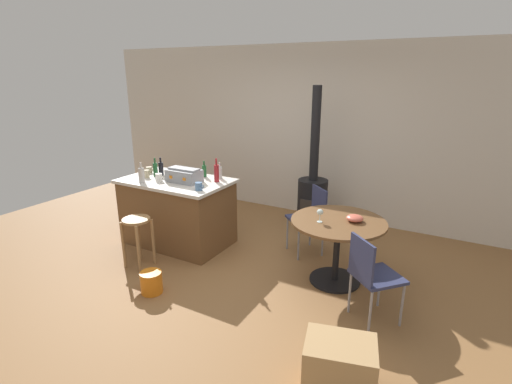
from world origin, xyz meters
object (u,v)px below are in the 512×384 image
plastic_bucket (151,282)px  cup_0 (199,186)px  cup_2 (159,177)px  folding_chair_far (371,273)px  bottle_0 (220,172)px  bottle_2 (141,175)px  cardboard_box (339,367)px  serving_bowl (355,218)px  wine_glass (320,213)px  folding_chair_near (310,215)px  kitchen_island (178,211)px  dining_table (338,235)px  cup_3 (149,170)px  wooden_stool (137,231)px  bottle_1 (204,171)px  bottle_5 (155,169)px  bottle_3 (217,173)px  toolbox (184,175)px  cup_1 (147,174)px  bottle_4 (161,168)px  wood_stove (312,195)px

plastic_bucket → cup_0: bearing=91.3°
cup_2 → folding_chair_far: bearing=-7.0°
bottle_0 → bottle_2: size_ratio=0.82×
cup_2 → cardboard_box: bearing=-24.3°
serving_bowl → cup_0: bearing=-169.5°
folding_chair_far → wine_glass: (-0.66, 0.41, 0.34)m
folding_chair_near → folding_chair_far: folding_chair_near is taller
kitchen_island → plastic_bucket: (0.58, -1.15, -0.34)m
kitchen_island → dining_table: size_ratio=1.40×
dining_table → cup_3: size_ratio=8.43×
wooden_stool → bottle_2: bottle_2 is taller
dining_table → cup_3: bearing=178.7°
serving_bowl → bottle_1: bearing=174.5°
wine_glass → bottle_0: bearing=164.2°
bottle_5 → bottle_0: bearing=23.1°
serving_bowl → cardboard_box: (0.36, -1.57, -0.57)m
bottle_1 → bottle_3: (0.29, -0.13, 0.04)m
toolbox → cup_1: (-0.58, -0.08, -0.04)m
cup_1 → cardboard_box: (3.15, -1.35, -0.75)m
cup_0 → plastic_bucket: (0.02, -0.91, -0.83)m
cup_2 → wine_glass: (2.20, 0.06, -0.11)m
kitchen_island → cardboard_box: (2.74, -1.46, -0.25)m
dining_table → bottle_4: 2.59m
toolbox → bottle_4: 0.52m
bottle_2 → bottle_5: size_ratio=1.02×
dining_table → bottle_0: (-1.75, 0.31, 0.42)m
kitchen_island → wooden_stool: kitchen_island is taller
bottle_2 → cardboard_box: (3.03, -1.15, -0.80)m
wooden_stool → cup_0: size_ratio=4.97×
toolbox → bottle_2: size_ratio=1.66×
bottle_0 → bottle_1: (-0.23, -0.04, 0.00)m
dining_table → toolbox: bearing=-178.1°
cup_1 → bottle_2: bearing=-60.4°
bottle_4 → wood_stove: bearing=36.6°
kitchen_island → bottle_0: (0.47, 0.35, 0.53)m
bottle_2 → serving_bowl: bottle_2 is taller
bottle_1 → cup_0: bottle_1 is taller
bottle_0 → plastic_bucket: 1.73m
serving_bowl → plastic_bucket: bearing=-145.2°
kitchen_island → serving_bowl: bearing=2.5°
bottle_4 → cup_0: 0.95m
toolbox → bottle_4: bottle_4 is taller
wood_stove → wine_glass: size_ratio=14.65×
bottle_0 → plastic_bucket: bottle_0 is taller
toolbox → cup_0: (0.39, -0.21, -0.04)m
cup_2 → cup_1: bearing=169.1°
cup_0 → wood_stove: bearing=62.3°
cardboard_box → dining_table: bearing=109.0°
bottle_2 → wooden_stool: bearing=-54.8°
toolbox → bottle_4: bearing=167.1°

